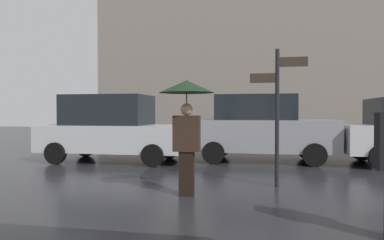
% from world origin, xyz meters
% --- Properties ---
extents(pedestrian_with_umbrella, '(0.95, 0.95, 1.99)m').
position_xyz_m(pedestrian_with_umbrella, '(-2.10, 3.21, 1.55)').
color(pedestrian_with_umbrella, black).
rests_on(pedestrian_with_umbrella, ground).
extents(parked_car_left, '(4.16, 1.82, 1.95)m').
position_xyz_m(parked_car_left, '(-0.85, 7.90, 0.98)').
color(parked_car_left, gray).
rests_on(parked_car_left, ground).
extents(parked_car_distant, '(4.33, 1.94, 1.94)m').
position_xyz_m(parked_car_distant, '(-5.14, 7.11, 0.97)').
color(parked_car_distant, silver).
rests_on(parked_car_distant, ground).
extents(street_signpost, '(1.08, 0.08, 2.65)m').
position_xyz_m(street_signpost, '(-0.54, 4.25, 1.62)').
color(street_signpost, black).
rests_on(street_signpost, ground).
extents(building_block, '(19.83, 2.87, 12.10)m').
position_xyz_m(building_block, '(0.00, 17.49, 6.05)').
color(building_block, gray).
rests_on(building_block, ground).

